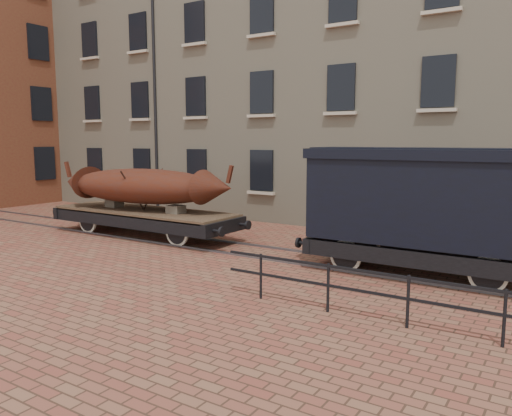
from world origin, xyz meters
The scene contains 7 objects.
ground centered at (0.00, 0.00, 0.00)m, with size 90.00×90.00×0.00m, color brown.
warehouse_cream centered at (3.00, 9.99, 7.00)m, with size 40.00×10.19×14.00m.
rail_track centered at (0.00, 0.00, 0.03)m, with size 30.00×1.52×0.06m.
fence centered at (7.80, -3.80, 0.67)m, with size 11.20×0.06×1.00m.
flatcar_wagon centered at (-4.40, 0.00, 0.77)m, with size 8.16×2.21×1.23m.
iron_boat centered at (-4.39, 0.00, 1.83)m, with size 7.14×2.96×1.69m.
goods_van centered at (5.40, 0.00, 2.04)m, with size 6.30×2.30×3.26m.
Camera 1 is at (8.65, -12.74, 3.43)m, focal length 35.00 mm.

